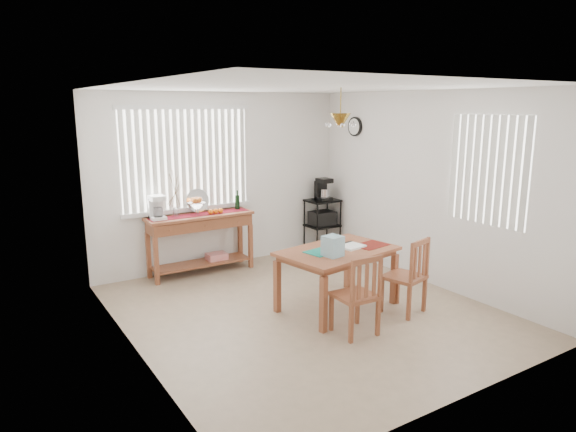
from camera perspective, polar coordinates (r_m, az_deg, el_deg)
ground at (r=6.24m, az=1.96°, el=-10.53°), size 4.00×4.50×0.01m
room_shell at (r=5.81m, az=2.03°, el=5.14°), size 4.20×4.70×2.70m
sideboard at (r=7.52m, az=-9.64°, el=-1.45°), size 1.55×0.44×0.87m
sideboard_items at (r=7.36m, az=-11.61°, el=1.00°), size 1.47×0.37×0.67m
wire_cart at (r=8.58m, az=3.84°, el=-0.48°), size 0.52×0.41×0.88m
cart_items at (r=8.49m, az=3.85°, el=2.93°), size 0.21×0.25×0.36m
dining_table at (r=6.15m, az=5.52°, el=-4.47°), size 1.49×1.09×0.73m
table_items at (r=5.94m, az=5.51°, el=-3.37°), size 1.11×0.49×0.23m
chair_left at (r=5.53m, az=7.71°, el=-8.75°), size 0.43×0.43×0.90m
chair_right at (r=6.19m, az=13.10°, el=-6.56°), size 0.52×0.52×0.91m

